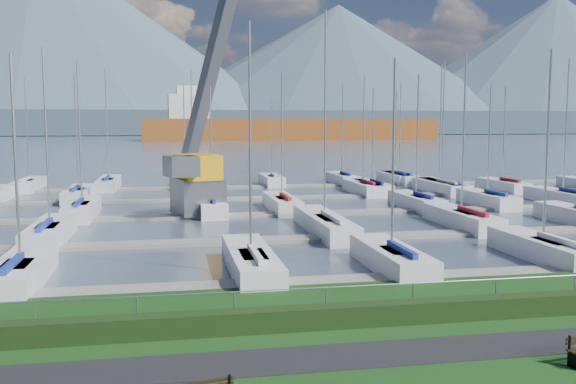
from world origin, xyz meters
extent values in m
cube|color=black|center=(0.00, -3.00, 0.01)|extent=(160.00, 2.00, 0.04)
cube|color=#475468|center=(0.00, 260.00, -0.40)|extent=(800.00, 540.00, 0.20)
cube|color=black|center=(0.00, -0.40, 0.35)|extent=(80.00, 0.70, 0.70)
cylinder|color=gray|center=(0.00, 0.00, 1.20)|extent=(80.00, 0.04, 0.04)
cube|color=#415360|center=(0.00, 330.00, 6.00)|extent=(900.00, 80.00, 12.00)
cone|color=#495C6B|center=(-80.00, 400.00, 57.50)|extent=(340.00, 340.00, 115.00)
cone|color=#465766|center=(110.00, 410.00, 42.50)|extent=(300.00, 300.00, 85.00)
cone|color=#475A68|center=(280.00, 420.00, 50.00)|extent=(320.00, 320.00, 100.00)
cube|color=slate|center=(0.00, 6.00, -0.22)|extent=(90.00, 1.60, 0.25)
cube|color=slate|center=(0.00, 16.00, -0.22)|extent=(90.00, 1.60, 0.25)
cube|color=#65625E|center=(0.00, 26.00, -0.22)|extent=(90.00, 1.60, 0.25)
cube|color=slate|center=(0.00, 36.00, -0.22)|extent=(90.00, 1.60, 0.25)
cube|color=slate|center=(0.00, 46.00, -0.22)|extent=(90.00, 1.60, 0.25)
cube|color=black|center=(-4.71, -5.75, 0.65)|extent=(0.06, 0.06, 0.40)
cube|color=black|center=(-5.50, -5.86, 0.74)|extent=(1.78, 0.34, 0.08)
cube|color=black|center=(4.57, -4.96, 0.23)|extent=(0.12, 0.40, 0.45)
cube|color=black|center=(4.54, -4.78, 0.65)|extent=(0.06, 0.06, 0.40)
cube|color=#54565B|center=(-3.86, 26.80, 1.20)|extent=(4.01, 4.01, 2.60)
cube|color=#EEA10E|center=(-3.86, 26.80, 3.30)|extent=(3.49, 4.02, 1.80)
cube|color=slate|center=(-2.06, 31.30, 12.30)|extent=(6.04, 10.42, 19.89)
cube|color=#55575C|center=(-5.06, 24.80, 3.50)|extent=(2.56, 2.70, 1.40)
cube|color=brown|center=(39.36, 212.83, 2.50)|extent=(107.94, 20.65, 10.00)
cube|color=silver|center=(1.74, 211.90, 10.00)|extent=(14.34, 14.34, 12.00)
cube|color=silver|center=(1.74, 211.90, 17.00)|extent=(8.20, 8.20, 4.00)
camera|label=1|loc=(-6.00, -19.77, 6.57)|focal=40.00mm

